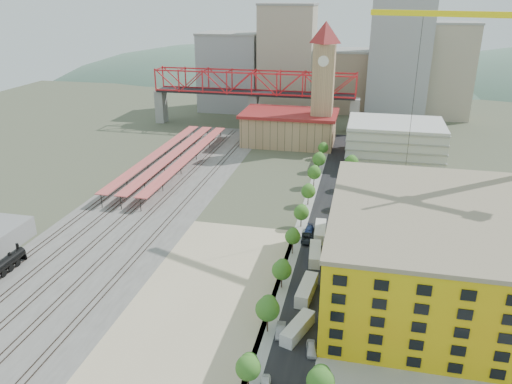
% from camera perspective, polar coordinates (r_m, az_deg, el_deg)
% --- Properties ---
extents(ground, '(400.00, 400.00, 0.00)m').
position_cam_1_polar(ground, '(129.77, 0.24, -4.48)').
color(ground, '#474C38').
rests_on(ground, ground).
extents(ballast_strip, '(36.00, 165.00, 0.06)m').
position_cam_1_polar(ballast_strip, '(155.57, -11.42, -0.31)').
color(ballast_strip, '#605E59').
rests_on(ballast_strip, ground).
extents(dirt_lot, '(28.00, 67.00, 0.06)m').
position_cam_1_polar(dirt_lot, '(104.32, -5.75, -11.74)').
color(dirt_lot, tan).
rests_on(dirt_lot, ground).
extents(street_asphalt, '(12.00, 170.00, 0.06)m').
position_cam_1_polar(street_asphalt, '(141.18, 7.91, -2.42)').
color(street_asphalt, black).
rests_on(street_asphalt, ground).
extents(sidewalk_west, '(3.00, 170.00, 0.04)m').
position_cam_1_polar(sidewalk_west, '(141.64, 5.70, -2.24)').
color(sidewalk_west, gray).
rests_on(sidewalk_west, ground).
extents(sidewalk_east, '(3.00, 170.00, 0.04)m').
position_cam_1_polar(sidewalk_east, '(140.95, 10.14, -2.61)').
color(sidewalk_east, gray).
rests_on(sidewalk_east, ground).
extents(construction_pad, '(50.00, 90.00, 0.06)m').
position_cam_1_polar(construction_pad, '(111.72, 21.43, -10.84)').
color(construction_pad, gray).
rests_on(construction_pad, ground).
extents(rail_tracks, '(26.56, 160.00, 0.18)m').
position_cam_1_polar(rail_tracks, '(156.24, -12.02, -0.22)').
color(rail_tracks, '#382B23').
rests_on(rail_tracks, ground).
extents(platform_canopies, '(16.00, 80.00, 4.12)m').
position_cam_1_polar(platform_canopies, '(179.90, -9.52, 4.21)').
color(platform_canopies, '#DD5B55').
rests_on(platform_canopies, ground).
extents(station_hall, '(38.00, 24.00, 13.10)m').
position_cam_1_polar(station_hall, '(204.33, 3.82, 7.37)').
color(station_hall, tan).
rests_on(station_hall, ground).
extents(clock_tower, '(12.00, 12.00, 52.00)m').
position_cam_1_polar(clock_tower, '(196.50, 7.74, 13.20)').
color(clock_tower, tan).
rests_on(clock_tower, ground).
extents(parking_garage, '(34.00, 26.00, 14.00)m').
position_cam_1_polar(parking_garage, '(190.80, 15.55, 5.67)').
color(parking_garage, silver).
rests_on(parking_garage, ground).
extents(truss_bridge, '(94.00, 9.60, 25.60)m').
position_cam_1_polar(truss_bridge, '(227.56, -0.26, 12.05)').
color(truss_bridge, gray).
rests_on(truss_bridge, ground).
extents(construction_building, '(44.60, 50.60, 18.80)m').
position_cam_1_polar(construction_building, '(106.67, 20.53, -6.49)').
color(construction_building, yellow).
rests_on(construction_building, ground).
extents(street_trees, '(15.40, 124.40, 8.00)m').
position_cam_1_polar(street_trees, '(132.15, 7.51, -4.18)').
color(street_trees, '#32651E').
rests_on(street_trees, ground).
extents(skyline, '(133.00, 46.00, 60.00)m').
position_cam_1_polar(skyline, '(258.88, 8.88, 13.87)').
color(skyline, '#9EA0A3').
rests_on(skyline, ground).
extents(distant_hills, '(647.00, 264.00, 227.00)m').
position_cam_1_polar(distant_hills, '(398.51, 14.74, 0.96)').
color(distant_hills, '#4C6B59').
rests_on(distant_hills, ground).
extents(site_trailer_a, '(5.39, 9.66, 2.56)m').
position_cam_1_polar(site_trailer_a, '(93.45, 4.79, -15.26)').
color(site_trailer_a, silver).
rests_on(site_trailer_a, ground).
extents(site_trailer_b, '(3.67, 10.48, 2.81)m').
position_cam_1_polar(site_trailer_b, '(103.66, 5.80, -11.07)').
color(site_trailer_b, silver).
rests_on(site_trailer_b, ground).
extents(site_trailer_c, '(3.37, 9.99, 2.68)m').
position_cam_1_polar(site_trailer_c, '(116.90, 6.75, -7.06)').
color(site_trailer_c, silver).
rests_on(site_trailer_c, ground).
extents(site_trailer_d, '(3.22, 10.29, 2.78)m').
position_cam_1_polar(site_trailer_d, '(127.36, 7.34, -4.51)').
color(site_trailer_d, silver).
rests_on(site_trailer_d, ground).
extents(car_1, '(2.05, 4.82, 1.55)m').
position_cam_1_polar(car_1, '(93.60, 2.84, -15.52)').
color(car_1, gray).
rests_on(car_1, ground).
extents(car_2, '(3.08, 5.88, 1.58)m').
position_cam_1_polar(car_2, '(124.83, 5.79, -5.32)').
color(car_2, black).
rests_on(car_2, ground).
extents(car_3, '(2.07, 4.97, 1.43)m').
position_cam_1_polar(car_3, '(129.41, 6.08, -4.34)').
color(car_3, navy).
rests_on(car_3, ground).
extents(car_4, '(2.42, 4.57, 1.48)m').
position_cam_1_polar(car_4, '(90.11, 6.35, -17.39)').
color(car_4, silver).
rests_on(car_4, ground).
extents(car_5, '(1.83, 4.69, 1.52)m').
position_cam_1_polar(car_5, '(125.63, 8.60, -5.30)').
color(car_5, '#AEAEB4').
rests_on(car_5, ground).
extents(car_6, '(3.45, 5.86, 1.53)m').
position_cam_1_polar(car_6, '(130.48, 8.79, -4.23)').
color(car_6, black).
rests_on(car_6, ground).
extents(car_7, '(2.37, 5.57, 1.60)m').
position_cam_1_polar(car_7, '(169.82, 9.89, 1.98)').
color(car_7, navy).
rests_on(car_7, ground).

